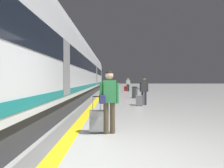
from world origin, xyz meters
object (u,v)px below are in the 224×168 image
object	(u,v)px
high_speed_train	(66,65)
waste_bin	(134,92)
traveller_foreground	(108,97)
suitcase_near	(139,100)
passenger_near	(143,89)
passenger_mid	(127,83)
rolling_suitcase_foreground	(96,121)
suitcase_mid	(125,89)

from	to	relation	value
high_speed_train	waste_bin	world-z (taller)	high_speed_train
high_speed_train	waste_bin	size ratio (longest dim) A/B	39.52
traveller_foreground	suitcase_near	size ratio (longest dim) A/B	1.76
passenger_near	suitcase_near	size ratio (longest dim) A/B	1.66
high_speed_train	passenger_mid	bearing A→B (deg)	62.24
high_speed_train	rolling_suitcase_foreground	size ratio (longest dim) A/B	35.46
high_speed_train	traveller_foreground	world-z (taller)	high_speed_train
traveller_foreground	passenger_near	distance (m)	5.61
suitcase_near	suitcase_mid	xyz separation A→B (m)	(0.17, 11.94, 0.02)
high_speed_train	traveller_foreground	distance (m)	8.01
rolling_suitcase_foreground	suitcase_near	xyz separation A→B (m)	(1.96, 4.91, -0.02)
traveller_foreground	waste_bin	world-z (taller)	traveller_foreground
high_speed_train	suitcase_near	distance (m)	5.66
rolling_suitcase_foreground	suitcase_mid	bearing A→B (deg)	82.80
high_speed_train	suitcase_mid	distance (m)	11.00
suitcase_mid	suitcase_near	bearing A→B (deg)	-90.84
high_speed_train	rolling_suitcase_foreground	distance (m)	8.02
suitcase_near	waste_bin	xyz separation A→B (m)	(0.28, 4.09, 0.14)
high_speed_train	passenger_near	xyz separation A→B (m)	(5.00, -1.98, -1.57)
passenger_near	waste_bin	xyz separation A→B (m)	(-0.04, 3.76, -0.48)
rolling_suitcase_foreground	waste_bin	world-z (taller)	rolling_suitcase_foreground
high_speed_train	rolling_suitcase_foreground	bearing A→B (deg)	-69.34
passenger_near	traveller_foreground	bearing A→B (deg)	-110.25
traveller_foreground	suitcase_near	distance (m)	5.24
passenger_mid	suitcase_mid	bearing A→B (deg)	-148.69
high_speed_train	traveller_foreground	xyz separation A→B (m)	(3.06, -7.24, -1.51)
suitcase_mid	waste_bin	bearing A→B (deg)	-89.24
high_speed_train	traveller_foreground	size ratio (longest dim) A/B	20.98
suitcase_mid	high_speed_train	bearing A→B (deg)	-116.74
traveller_foreground	suitcase_mid	distance (m)	16.98
traveller_foreground	rolling_suitcase_foreground	size ratio (longest dim) A/B	1.69
passenger_mid	traveller_foreground	bearing A→B (deg)	-97.06
high_speed_train	waste_bin	bearing A→B (deg)	19.78
traveller_foreground	high_speed_train	bearing A→B (deg)	112.89
suitcase_near	suitcase_mid	world-z (taller)	suitcase_near
passenger_mid	high_speed_train	bearing A→B (deg)	-117.76
high_speed_train	suitcase_near	size ratio (longest dim) A/B	36.97
traveller_foreground	waste_bin	distance (m)	9.24
waste_bin	suitcase_mid	bearing A→B (deg)	90.76
waste_bin	passenger_near	bearing A→B (deg)	-89.39
passenger_mid	rolling_suitcase_foreground	bearing A→B (deg)	-98.18
high_speed_train	passenger_near	distance (m)	5.60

